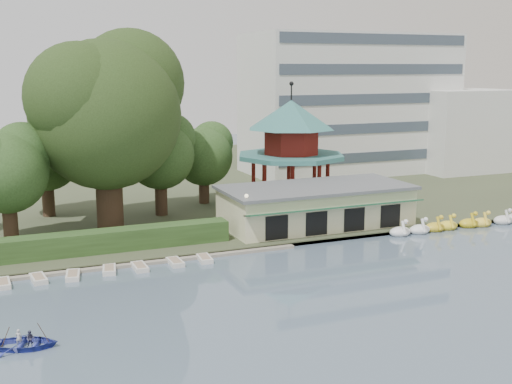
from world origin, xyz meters
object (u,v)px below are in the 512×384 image
boathouse (316,205)px  rowboat_with_passengers (25,339)px  pavilion (291,142)px  dock (97,267)px  big_tree (107,105)px

boathouse → rowboat_with_passengers: 33.45m
pavilion → rowboat_with_passengers: 41.76m
dock → rowboat_with_passengers: size_ratio=5.66×
rowboat_with_passengers → pavilion: bearing=43.1°
dock → big_tree: 16.71m
boathouse → dock: bearing=-167.8°
pavilion → big_tree: bearing=-169.7°
dock → rowboat_with_passengers: bearing=-114.4°
dock → big_tree: size_ratio=1.79×
boathouse → rowboat_with_passengers: bearing=-147.1°
boathouse → rowboat_with_passengers: size_ratio=3.10×
pavilion → boathouse: bearing=-101.3°
rowboat_with_passengers → big_tree: bearing=69.2°
pavilion → big_tree: big_tree is taller
big_tree → rowboat_with_passengers: big_tree is taller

